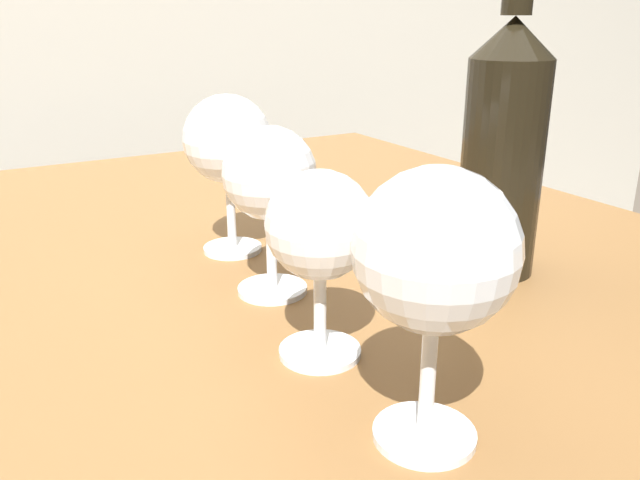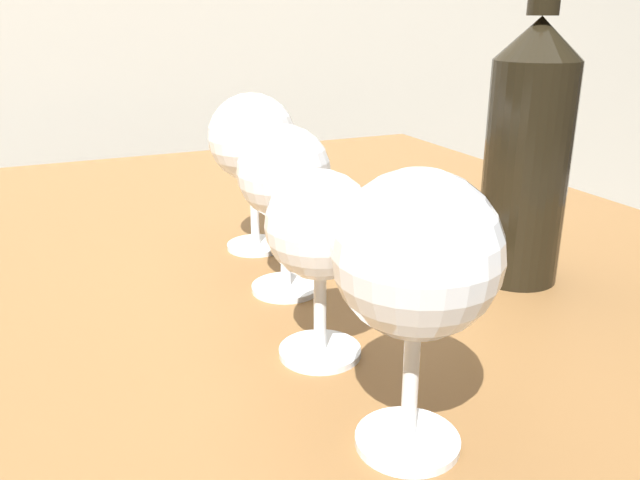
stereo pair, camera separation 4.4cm
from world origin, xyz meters
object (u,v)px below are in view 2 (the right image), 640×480
object	(u,v)px
wine_glass_merlot	(417,260)
wine_glass_cabernet	(252,140)
wine_bottle	(528,148)
wine_glass_amber	(284,177)
wine_glass_empty	(320,231)

from	to	relation	value
wine_glass_merlot	wine_glass_cabernet	world-z (taller)	wine_glass_merlot
wine_glass_cabernet	wine_glass_merlot	bearing A→B (deg)	-94.12
wine_bottle	wine_glass_cabernet	bearing A→B (deg)	138.64
wine_glass_amber	wine_glass_cabernet	distance (m)	0.11
wine_glass_merlot	wine_glass_empty	bearing A→B (deg)	92.04
wine_glass_merlot	wine_glass_amber	world-z (taller)	wine_glass_merlot
wine_glass_empty	wine_glass_amber	bearing A→B (deg)	80.81
wine_glass_empty	wine_bottle	xyz separation A→B (m)	(0.22, 0.06, 0.03)
wine_glass_empty	wine_glass_amber	xyz separation A→B (m)	(0.02, 0.12, 0.01)
wine_glass_amber	wine_glass_cabernet	bearing A→B (deg)	84.97
wine_glass_empty	wine_bottle	bearing A→B (deg)	14.56
wine_glass_merlot	wine_glass_cabernet	xyz separation A→B (m)	(0.02, 0.34, 0.00)
wine_glass_merlot	wine_glass_cabernet	distance (m)	0.35
wine_glass_amber	wine_glass_cabernet	xyz separation A→B (m)	(0.01, 0.11, 0.01)
wine_glass_empty	wine_glass_cabernet	world-z (taller)	wine_glass_cabernet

